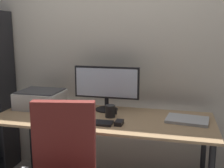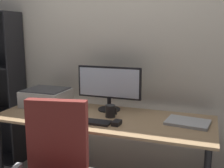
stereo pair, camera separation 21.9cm
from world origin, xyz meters
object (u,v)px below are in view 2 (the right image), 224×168
Objects in this scene: mouse at (117,123)px; laptop at (188,122)px; coffee_mug at (110,111)px; monitor at (109,85)px; printer at (46,97)px; desk at (103,126)px; keyboard at (92,122)px.

laptop is (0.50, 0.21, -0.01)m from mouse.
mouse is at bearing -56.51° from coffee_mug.
monitor is 1.46× the size of printer.
laptop is at bearing 4.17° from coffee_mug.
printer reaches higher than mouse.
desk is 0.19m from keyboard.
laptop is 0.80× the size of printer.
laptop is (0.68, 0.06, 0.09)m from desk.
monitor is 0.27m from coffee_mug.
keyboard is 0.91× the size of laptop.
printer is at bearing 169.32° from coffee_mug.
mouse is 0.95× the size of coffee_mug.
monitor is 0.46m from mouse.
coffee_mug is at bearing -66.44° from monitor.
keyboard is (-0.02, -0.17, 0.09)m from desk.
desk is at bearing -166.56° from coffee_mug.
coffee_mug reaches higher than laptop.
monitor is 6.06× the size of mouse.
desk is 0.14m from coffee_mug.
monitor is at bearing 175.49° from laptop.
keyboard reaches higher than desk.
mouse is 0.30× the size of laptop.
keyboard is at bearing -113.86° from coffee_mug.
coffee_mug is (0.06, 0.01, 0.13)m from desk.
coffee_mug is (0.08, -0.19, -0.18)m from monitor.
keyboard is 0.19m from mouse.
coffee_mug is at bearing -10.68° from printer.
desk is 5.60× the size of laptop.
monitor is 0.63m from printer.
desk is 3.08× the size of monitor.
printer is at bearing 167.00° from desk.
coffee_mug is at bearing -168.60° from laptop.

